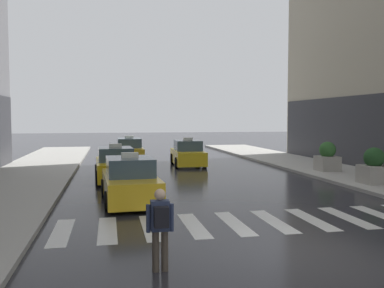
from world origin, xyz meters
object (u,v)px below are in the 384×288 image
at_px(taxi_third, 188,154).
at_px(pedestrian_with_backpack, 160,223).
at_px(planter_near_corner, 374,167).
at_px(taxi_fourth, 129,151).
at_px(taxi_second, 115,166).
at_px(taxi_lead, 130,182).
at_px(planter_mid_block, 327,158).

xyz_separation_m(taxi_third, pedestrian_with_backpack, (-4.00, -18.11, 0.25)).
relative_size(taxi_third, planter_near_corner, 2.88).
distance_m(taxi_third, taxi_fourth, 4.97).
distance_m(taxi_second, taxi_third, 7.30).
xyz_separation_m(taxi_fourth, planter_near_corner, (10.08, -13.28, 0.15)).
relative_size(taxi_lead, taxi_second, 1.00).
height_order(taxi_second, planter_near_corner, taxi_second).
bearing_deg(planter_near_corner, planter_mid_block, 86.17).
distance_m(taxi_fourth, planter_mid_block, 13.59).
bearing_deg(taxi_fourth, planter_mid_block, -40.16).
distance_m(taxi_fourth, planter_near_corner, 16.68).
relative_size(pedestrian_with_backpack, planter_mid_block, 1.03).
relative_size(taxi_second, pedestrian_with_backpack, 2.79).
bearing_deg(planter_mid_block, taxi_second, -178.47).
distance_m(taxi_lead, taxi_third, 11.83).
bearing_deg(taxi_fourth, taxi_third, -44.08).
relative_size(taxi_fourth, planter_near_corner, 2.85).
bearing_deg(taxi_fourth, pedestrian_with_backpack, -91.13).
distance_m(taxi_lead, taxi_second, 5.44).
bearing_deg(taxi_second, taxi_lead, -85.50).
xyz_separation_m(taxi_third, planter_mid_block, (6.82, -5.31, 0.15)).
height_order(taxi_third, taxi_fourth, same).
bearing_deg(taxi_second, planter_mid_block, 1.53).
height_order(pedestrian_with_backpack, planter_mid_block, planter_mid_block).
relative_size(taxi_second, taxi_third, 1.00).
height_order(taxi_second, planter_mid_block, taxi_second).
bearing_deg(taxi_third, taxi_second, -129.73).
xyz_separation_m(taxi_lead, taxi_third, (4.24, 11.04, 0.00)).
bearing_deg(planter_near_corner, taxi_lead, -173.56).
height_order(taxi_lead, planter_near_corner, taxi_lead).
bearing_deg(taxi_third, taxi_lead, -111.01).
xyz_separation_m(taxi_lead, taxi_fourth, (0.67, 14.50, 0.00)).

